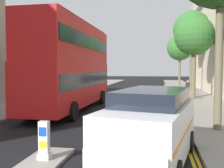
# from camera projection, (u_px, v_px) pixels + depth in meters

# --- Properties ---
(sidewalk_right) EXTENTS (4.00, 80.00, 0.14)m
(sidewalk_right) POSITION_uv_depth(u_px,v_px,m) (202.00, 104.00, 19.43)
(sidewalk_right) COLOR gray
(sidewalk_right) RESTS_ON ground
(sidewalk_left) EXTENTS (4.00, 80.00, 0.14)m
(sidewalk_left) POSITION_uv_depth(u_px,v_px,m) (41.00, 100.00, 21.72)
(sidewalk_left) COLOR gray
(sidewalk_left) RESTS_ON ground
(kerb_line_outer) EXTENTS (0.10, 56.00, 0.01)m
(kerb_line_outer) POSITION_uv_depth(u_px,v_px,m) (175.00, 108.00, 17.84)
(kerb_line_outer) COLOR yellow
(kerb_line_outer) RESTS_ON ground
(kerb_line_inner) EXTENTS (0.10, 56.00, 0.01)m
(kerb_line_inner) POSITION_uv_depth(u_px,v_px,m) (173.00, 108.00, 17.87)
(kerb_line_inner) COLOR yellow
(kerb_line_inner) RESTS_ON ground
(traffic_island) EXTENTS (1.10, 2.20, 0.10)m
(traffic_island) POSITION_uv_depth(u_px,v_px,m) (45.00, 161.00, 7.48)
(traffic_island) COLOR gray
(traffic_island) RESTS_ON ground
(keep_left_bollard) EXTENTS (0.36, 0.28, 1.11)m
(keep_left_bollard) POSITION_uv_depth(u_px,v_px,m) (44.00, 142.00, 7.45)
(keep_left_bollard) COLOR silver
(keep_left_bollard) RESTS_ON traffic_island
(double_decker_bus_away) EXTENTS (2.87, 10.83, 5.64)m
(double_decker_bus_away) POSITION_uv_depth(u_px,v_px,m) (72.00, 64.00, 16.71)
(double_decker_bus_away) COLOR red
(double_decker_bus_away) RESTS_ON ground
(taxi_minivan) EXTENTS (2.86, 5.10, 2.12)m
(taxi_minivan) POSITION_uv_depth(u_px,v_px,m) (151.00, 127.00, 7.32)
(taxi_minivan) COLOR white
(taxi_minivan) RESTS_ON ground
(pedestrian_far) EXTENTS (0.34, 0.22, 1.62)m
(pedestrian_far) POSITION_uv_depth(u_px,v_px,m) (188.00, 90.00, 21.50)
(pedestrian_far) COLOR #2D2D38
(pedestrian_far) RESTS_ON sidewalk_right
(street_tree_near) EXTENTS (3.53, 3.53, 7.30)m
(street_tree_near) POSITION_uv_depth(u_px,v_px,m) (194.00, 36.00, 23.00)
(street_tree_near) COLOR #6B6047
(street_tree_near) RESTS_ON sidewalk_right
(street_tree_mid) EXTENTS (4.07, 4.07, 7.95)m
(street_tree_mid) POSITION_uv_depth(u_px,v_px,m) (180.00, 48.00, 40.56)
(street_tree_mid) COLOR #6B6047
(street_tree_mid) RESTS_ON sidewalk_right
(street_tree_distant) EXTENTS (4.19, 4.19, 9.15)m
(street_tree_distant) POSITION_uv_depth(u_px,v_px,m) (192.00, 30.00, 29.36)
(street_tree_distant) COLOR #6B6047
(street_tree_distant) RESTS_ON sidewalk_right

